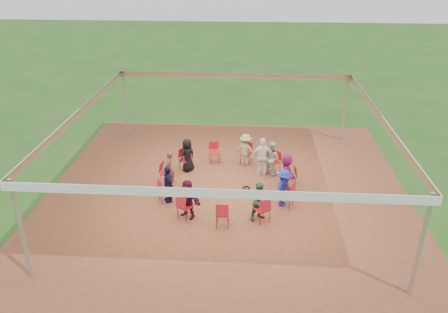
# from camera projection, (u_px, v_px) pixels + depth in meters

# --- Properties ---
(ground) EXTENTS (80.00, 80.00, 0.00)m
(ground) POSITION_uv_depth(u_px,v_px,m) (227.00, 190.00, 16.04)
(ground) COLOR #255219
(ground) RESTS_ON ground
(dirt_patch) EXTENTS (13.00, 13.00, 0.00)m
(dirt_patch) POSITION_uv_depth(u_px,v_px,m) (227.00, 190.00, 16.03)
(dirt_patch) COLOR brown
(dirt_patch) RESTS_ON ground
(tent) EXTENTS (10.33, 10.33, 3.00)m
(tent) POSITION_uv_depth(u_px,v_px,m) (227.00, 130.00, 15.01)
(tent) COLOR #B2B2B7
(tent) RESTS_ON ground
(chair_0) EXTENTS (0.49, 0.48, 0.90)m
(chair_0) POSITION_uv_depth(u_px,v_px,m) (290.00, 177.00, 15.99)
(chair_0) COLOR #AD1624
(chair_0) RESTS_ON ground
(chair_1) EXTENTS (0.61, 0.61, 0.90)m
(chair_1) POSITION_uv_depth(u_px,v_px,m) (274.00, 162.00, 17.09)
(chair_1) COLOR #AD1624
(chair_1) RESTS_ON ground
(chair_2) EXTENTS (0.53, 0.54, 0.90)m
(chair_2) POSITION_uv_depth(u_px,v_px,m) (246.00, 154.00, 17.78)
(chair_2) COLOR #AD1624
(chair_2) RESTS_ON ground
(chair_3) EXTENTS (0.53, 0.54, 0.90)m
(chair_3) POSITION_uv_depth(u_px,v_px,m) (215.00, 153.00, 17.86)
(chair_3) COLOR #AD1624
(chair_3) RESTS_ON ground
(chair_4) EXTENTS (0.61, 0.61, 0.90)m
(chair_4) POSITION_uv_depth(u_px,v_px,m) (186.00, 159.00, 17.30)
(chair_4) COLOR #AD1624
(chair_4) RESTS_ON ground
(chair_5) EXTENTS (0.50, 0.48, 0.90)m
(chair_5) POSITION_uv_depth(u_px,v_px,m) (167.00, 173.00, 16.28)
(chair_5) COLOR #AD1624
(chair_5) RESTS_ON ground
(chair_6) EXTENTS (0.57, 0.56, 0.90)m
(chair_6) POSITION_uv_depth(u_px,v_px,m) (165.00, 190.00, 15.11)
(chair_6) COLOR #AD1624
(chair_6) RESTS_ON ground
(chair_7) EXTENTS (0.59, 0.60, 0.90)m
(chair_7) POSITION_uv_depth(u_px,v_px,m) (185.00, 206.00, 14.18)
(chair_7) COLOR #AD1624
(chair_7) RESTS_ON ground
(chair_8) EXTENTS (0.42, 0.44, 0.90)m
(chair_8) POSITION_uv_depth(u_px,v_px,m) (223.00, 214.00, 13.77)
(chair_8) COLOR #AD1624
(chair_8) RESTS_ON ground
(chair_9) EXTENTS (0.59, 0.60, 0.90)m
(chair_9) POSITION_uv_depth(u_px,v_px,m) (262.00, 209.00, 14.02)
(chair_9) COLOR #AD1624
(chair_9) RESTS_ON ground
(chair_10) EXTENTS (0.58, 0.57, 0.90)m
(chair_10) POSITION_uv_depth(u_px,v_px,m) (287.00, 195.00, 14.85)
(chair_10) COLOR #AD1624
(chair_10) RESTS_ON ground
(person_seated_0) EXTENTS (0.63, 1.30, 1.34)m
(person_seated_0) POSITION_uv_depth(u_px,v_px,m) (287.00, 171.00, 15.89)
(person_seated_0) COLOR #901963
(person_seated_0) RESTS_ON ground
(person_seated_1) EXTENTS (0.71, 0.74, 1.34)m
(person_seated_1) POSITION_uv_depth(u_px,v_px,m) (272.00, 158.00, 16.92)
(person_seated_1) COLOR #B2AF9F
(person_seated_1) RESTS_ON ground
(person_seated_2) EXTENTS (0.95, 0.66, 1.34)m
(person_seated_2) POSITION_uv_depth(u_px,v_px,m) (246.00, 150.00, 17.58)
(person_seated_2) COLOR #978A5F
(person_seated_2) RESTS_ON ground
(person_seated_3) EXTENTS (0.71, 0.73, 1.34)m
(person_seated_3) POSITION_uv_depth(u_px,v_px,m) (188.00, 155.00, 17.13)
(person_seated_3) COLOR black
(person_seated_3) RESTS_ON ground
(person_seated_4) EXTENTS (0.39, 0.53, 1.34)m
(person_seated_4) POSITION_uv_depth(u_px,v_px,m) (170.00, 168.00, 16.15)
(person_seated_4) COLOR brown
(person_seated_4) RESTS_ON ground
(person_seated_5) EXTENTS (0.69, 0.88, 1.34)m
(person_seated_5) POSITION_uv_depth(u_px,v_px,m) (168.00, 184.00, 15.05)
(person_seated_5) COLOR #17143B
(person_seated_5) RESTS_ON ground
(person_seated_6) EXTENTS (1.30, 1.07, 1.34)m
(person_seated_6) POSITION_uv_depth(u_px,v_px,m) (187.00, 199.00, 14.17)
(person_seated_6) COLOR #410D22
(person_seated_6) RESTS_ON ground
(person_seated_7) EXTENTS (0.75, 0.67, 1.34)m
(person_seated_7) POSITION_uv_depth(u_px,v_px,m) (260.00, 201.00, 14.02)
(person_seated_7) COLOR #295033
(person_seated_7) RESTS_ON ground
(person_seated_8) EXTENTS (0.75, 0.97, 1.34)m
(person_seated_8) POSITION_uv_depth(u_px,v_px,m) (284.00, 188.00, 14.81)
(person_seated_8) COLOR navy
(person_seated_8) RESTS_ON ground
(standing_person) EXTENTS (0.93, 0.50, 1.55)m
(standing_person) POSITION_uv_depth(u_px,v_px,m) (263.00, 157.00, 16.75)
(standing_person) COLOR white
(standing_person) RESTS_ON ground
(cable_coil) EXTENTS (0.31, 0.31, 0.03)m
(cable_coil) POSITION_uv_depth(u_px,v_px,m) (246.00, 188.00, 16.11)
(cable_coil) COLOR black
(cable_coil) RESTS_ON ground
(laptop) EXTENTS (0.31, 0.37, 0.23)m
(laptop) POSITION_uv_depth(u_px,v_px,m) (282.00, 173.00, 15.89)
(laptop) COLOR #B7B7BC
(laptop) RESTS_ON ground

